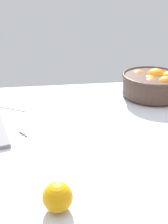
# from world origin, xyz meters

# --- Properties ---
(ground_plane) EXTENTS (1.29, 0.91, 0.03)m
(ground_plane) POSITION_xyz_m (0.00, 0.00, -0.01)
(ground_plane) COLOR silver
(fruit_bowl) EXTENTS (0.26, 0.26, 0.11)m
(fruit_bowl) POSITION_xyz_m (0.31, 0.26, 0.05)
(fruit_bowl) COLOR #473328
(fruit_bowl) RESTS_ON ground_plane
(loose_orange_2) EXTENTS (0.07, 0.07, 0.07)m
(loose_orange_2) POSITION_xyz_m (-0.13, -0.34, 0.03)
(loose_orange_2) COLOR orange
(loose_orange_2) RESTS_ON ground_plane
(spoon) EXTENTS (0.14, 0.09, 0.01)m
(spoon) POSITION_xyz_m (-0.31, 0.23, 0.00)
(spoon) COLOR silver
(spoon) RESTS_ON ground_plane
(herb_sprig_0) EXTENTS (0.03, 0.05, 0.01)m
(herb_sprig_0) POSITION_xyz_m (-0.22, 0.00, 0.00)
(herb_sprig_0) COLOR #507145
(herb_sprig_0) RESTS_ON ground_plane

